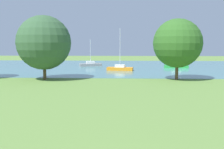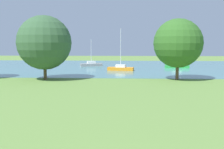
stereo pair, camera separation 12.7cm
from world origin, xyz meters
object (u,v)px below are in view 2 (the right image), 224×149
(sailboat_orange, at_px, (121,68))
(tree_west_near, at_px, (178,43))
(sailboat_gray, at_px, (91,64))
(tree_east_far, at_px, (44,43))
(sailboat_green, at_px, (177,66))

(sailboat_orange, distance_m, tree_west_near, 15.32)
(sailboat_gray, bearing_deg, tree_east_far, -99.02)
(sailboat_green, relative_size, sailboat_gray, 1.24)
(sailboat_orange, bearing_deg, sailboat_green, 27.19)
(tree_west_near, bearing_deg, sailboat_gray, 124.60)
(sailboat_gray, xyz_separation_m, tree_west_near, (14.77, -21.42, 4.57))
(sailboat_green, bearing_deg, sailboat_gray, 169.57)
(tree_west_near, bearing_deg, tree_east_far, -177.90)
(sailboat_green, xyz_separation_m, tree_east_far, (-21.65, -18.75, 4.63))
(tree_east_far, bearing_deg, sailboat_orange, 51.57)
(sailboat_green, xyz_separation_m, tree_west_near, (-3.37, -18.08, 4.55))
(sailboat_orange, bearing_deg, sailboat_gray, 126.06)
(tree_east_far, relative_size, tree_west_near, 1.06)
(sailboat_orange, distance_m, sailboat_gray, 11.40)
(sailboat_orange, relative_size, tree_east_far, 0.88)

